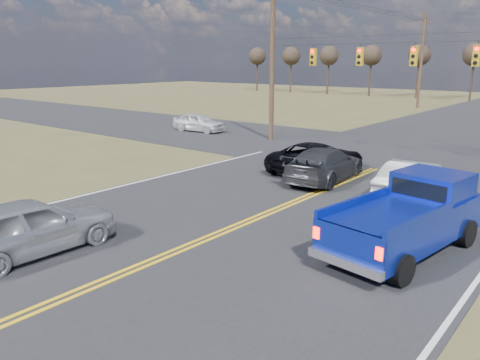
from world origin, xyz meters
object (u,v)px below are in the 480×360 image
Objects in this scene: black_suv at (317,157)px; cross_car_west at (199,122)px; pickup_truck at (408,217)px; dgrey_car_queue at (325,164)px; silver_suv at (30,226)px; white_car_queue at (414,180)px.

cross_car_west is at bearing -14.32° from black_suv.
dgrey_car_queue is (-5.62, 5.55, -0.26)m from pickup_truck.
dgrey_car_queue is at bearing -121.24° from cross_car_west.
pickup_truck is 10.14m from silver_suv.
black_suv is (1.08, 13.21, -0.08)m from silver_suv.
pickup_truck reaches higher than silver_suv.
silver_suv is 12.26m from dgrey_car_queue.
white_car_queue is 0.92× the size of dgrey_car_queue.
white_car_queue is at bearing -116.57° from silver_suv.
silver_suv is 13.10m from white_car_queue.
pickup_truck is at bearing 105.64° from white_car_queue.
cross_car_west is (-12.28, 19.14, -0.09)m from silver_suv.
pickup_truck is at bearing 144.55° from black_suv.
pickup_truck is 1.13× the size of dgrey_car_queue.
cross_car_west is (-20.04, 12.61, -0.29)m from pickup_truck.
pickup_truck is at bearing -127.32° from cross_car_west.
silver_suv is 1.13× the size of cross_car_west.
pickup_truck is 7.91m from dgrey_car_queue.
white_car_queue is (5.08, -1.65, 0.05)m from black_suv.
pickup_truck reaches higher than white_car_queue.
silver_suv is (-7.76, -6.52, -0.20)m from pickup_truck.
cross_car_west is at bearing -31.30° from dgrey_car_queue.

